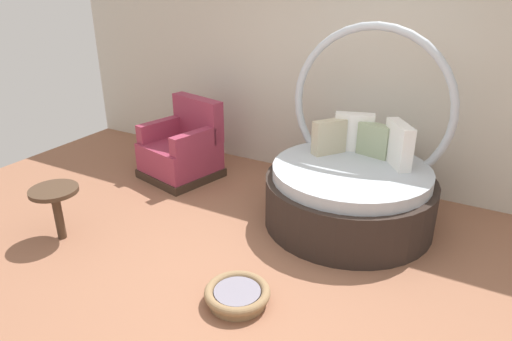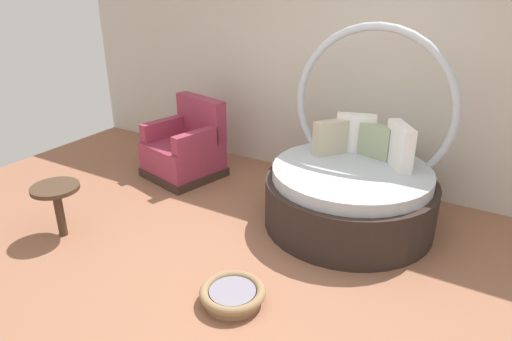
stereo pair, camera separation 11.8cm
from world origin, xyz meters
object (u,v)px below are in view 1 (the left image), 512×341
object	(u,v)px
pet_basket	(237,295)
side_table	(55,198)
red_armchair	(183,150)
round_daybed	(352,184)

from	to	relation	value
pet_basket	side_table	xyz separation A→B (m)	(-1.95, -0.02, 0.35)
red_armchair	pet_basket	xyz separation A→B (m)	(1.82, -1.72, -0.26)
round_daybed	red_armchair	bearing A→B (deg)	178.14
pet_basket	red_armchair	bearing A→B (deg)	136.58
side_table	round_daybed	bearing A→B (deg)	36.29
round_daybed	red_armchair	distance (m)	2.15
round_daybed	pet_basket	distance (m)	1.72
pet_basket	side_table	size ratio (longest dim) A/B	0.98
red_armchair	pet_basket	size ratio (longest dim) A/B	1.89
side_table	red_armchair	bearing A→B (deg)	85.82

